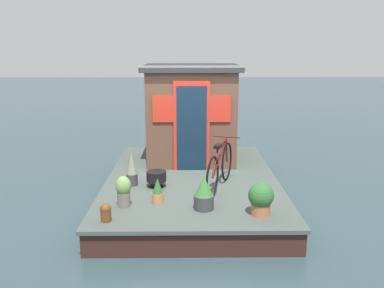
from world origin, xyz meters
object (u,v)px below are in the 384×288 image
potted_plant_ivy (261,198)px  charcoal_grill (156,177)px  bicycle (220,167)px  potted_plant_mint (132,169)px  potted_plant_fern (158,191)px  potted_plant_sage (204,193)px  mooring_bollard (106,212)px  houseboat_cabin (191,113)px  potted_plant_geranium (124,191)px

potted_plant_ivy → charcoal_grill: potted_plant_ivy is taller
bicycle → charcoal_grill: (0.09, 1.13, -0.21)m
potted_plant_mint → potted_plant_fern: bearing=-149.1°
potted_plant_ivy → charcoal_grill: 2.08m
potted_plant_sage → potted_plant_ivy: bearing=-105.6°
potted_plant_mint → bicycle: bearing=-97.2°
potted_plant_ivy → mooring_bollard: bearing=95.4°
houseboat_cabin → bicycle: 2.11m
potted_plant_geranium → potted_plant_fern: bearing=-74.0°
bicycle → potted_plant_ivy: 1.29m
bicycle → potted_plant_mint: bearing=82.8°
potted_plant_fern → potted_plant_sage: potted_plant_sage is taller
potted_plant_fern → mooring_bollard: size_ratio=1.53×
potted_plant_geranium → potted_plant_mint: bearing=0.1°
potted_plant_fern → potted_plant_mint: size_ratio=0.64×
houseboat_cabin → potted_plant_ivy: size_ratio=4.13×
potted_plant_geranium → potted_plant_sage: size_ratio=0.93×
potted_plant_ivy → potted_plant_sage: potted_plant_sage is taller
potted_plant_fern → potted_plant_mint: (0.87, 0.52, 0.11)m
charcoal_grill → mooring_bollard: bearing=157.2°
houseboat_cabin → potted_plant_fern: bearing=167.9°
potted_plant_fern → charcoal_grill: 0.77m
bicycle → potted_plant_ivy: size_ratio=3.31×
potted_plant_fern → houseboat_cabin: bearing=-12.1°
mooring_bollard → potted_plant_mint: bearing=-6.3°
bicycle → potted_plant_geranium: size_ratio=3.31×
potted_plant_fern → mooring_bollard: 1.00m
potted_plant_sage → mooring_bollard: 1.50m
bicycle → potted_plant_mint: size_ratio=2.55×
charcoal_grill → potted_plant_sage: bearing=-142.0°
bicycle → potted_plant_mint: (0.20, 1.58, -0.09)m
charcoal_grill → potted_plant_geranium: bearing=154.0°
potted_plant_ivy → potted_plant_geranium: 2.12m
potted_plant_geranium → potted_plant_sage: bearing=-95.2°
houseboat_cabin → potted_plant_fern: (-2.63, 0.56, -0.84)m
potted_plant_mint → charcoal_grill: 0.48m
potted_plant_geranium → potted_plant_mint: size_ratio=0.77×
potted_plant_sage → charcoal_grill: size_ratio=1.51×
potted_plant_mint → mooring_bollard: 1.61m
potted_plant_ivy → potted_plant_mint: size_ratio=0.77×
houseboat_cabin → bicycle: bearing=-166.0°
charcoal_grill → potted_plant_ivy: bearing=-127.5°
houseboat_cabin → potted_plant_ivy: bearing=-162.1°
potted_plant_mint → potted_plant_sage: bearing=-132.2°
potted_plant_sage → mooring_bollard: size_ratio=1.96×
potted_plant_fern → potted_plant_sage: (-0.26, -0.73, 0.06)m
houseboat_cabin → potted_plant_sage: size_ratio=3.85×
potted_plant_geranium → potted_plant_fern: potted_plant_geranium is taller
houseboat_cabin → potted_plant_geranium: 3.08m
potted_plant_mint → potted_plant_geranium: bearing=-179.9°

